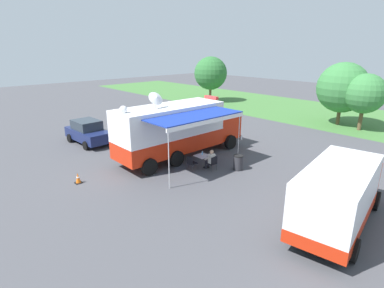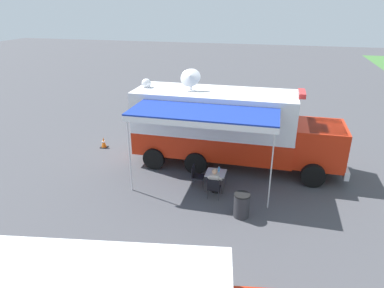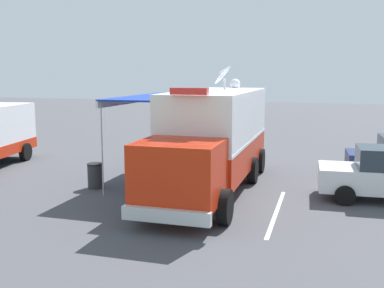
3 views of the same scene
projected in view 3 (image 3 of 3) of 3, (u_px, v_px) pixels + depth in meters
name	position (u px, v px, depth m)	size (l,w,h in m)	color
ground_plane	(217.00, 184.00, 16.97)	(100.00, 100.00, 0.00)	#47474C
lot_stripe	(276.00, 212.00, 13.53)	(0.12, 4.80, 0.01)	silver
command_truck	(212.00, 136.00, 15.97)	(4.86, 9.49, 4.53)	red
folding_table	(153.00, 166.00, 17.00)	(0.80, 0.80, 0.73)	silver
water_bottle	(155.00, 162.00, 16.84)	(0.07, 0.07, 0.22)	#4C99D8
folding_chair_at_table	(133.00, 169.00, 17.18)	(0.48, 0.48, 0.87)	black
folding_chair_beside_table	(162.00, 166.00, 17.81)	(0.48, 0.48, 0.87)	black
seated_responder	(137.00, 166.00, 17.11)	(0.66, 0.55, 1.25)	silver
trash_bin	(95.00, 176.00, 16.33)	(0.57, 0.57, 0.91)	#2D2D33
traffic_cone	(253.00, 151.00, 22.45)	(0.36, 0.36, 0.58)	black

